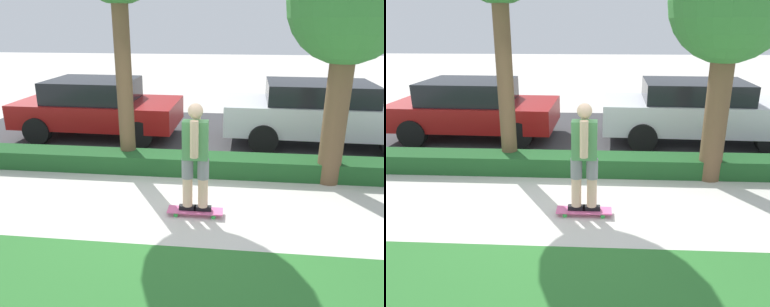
% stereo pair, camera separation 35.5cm
% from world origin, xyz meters
% --- Properties ---
extents(ground_plane, '(60.00, 60.00, 0.00)m').
position_xyz_m(ground_plane, '(0.00, 0.00, 0.00)').
color(ground_plane, beige).
extents(street_asphalt, '(12.67, 5.00, 0.01)m').
position_xyz_m(street_asphalt, '(0.00, 4.20, 0.00)').
color(street_asphalt, '#38383A').
rests_on(street_asphalt, ground_plane).
extents(hedge_row, '(12.67, 0.60, 0.36)m').
position_xyz_m(hedge_row, '(0.00, 1.60, 0.18)').
color(hedge_row, '#1E5123').
rests_on(hedge_row, ground_plane).
extents(skateboard, '(0.85, 0.24, 0.09)m').
position_xyz_m(skateboard, '(0.22, -0.11, 0.07)').
color(skateboard, '#DB5B93').
rests_on(skateboard, ground_plane).
extents(skater_person, '(0.49, 0.42, 1.65)m').
position_xyz_m(skater_person, '(0.22, -0.11, 0.97)').
color(skater_person, black).
rests_on(skater_person, skateboard).
extents(tree_mid, '(2.00, 2.00, 4.12)m').
position_xyz_m(tree_mid, '(2.52, 1.44, 3.03)').
color(tree_mid, brown).
rests_on(tree_mid, ground_plane).
extents(parked_car_front, '(4.10, 2.07, 1.45)m').
position_xyz_m(parked_car_front, '(-2.71, 3.89, 0.76)').
color(parked_car_front, maroon).
rests_on(parked_car_front, ground_plane).
extents(parked_car_middle, '(4.63, 1.99, 1.49)m').
position_xyz_m(parked_car_middle, '(2.80, 3.76, 0.79)').
color(parked_car_middle, silver).
rests_on(parked_car_middle, ground_plane).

